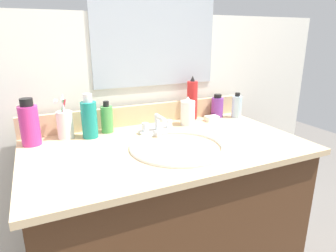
{
  "coord_description": "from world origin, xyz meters",
  "views": [
    {
      "loc": [
        -0.44,
        -0.96,
        1.2
      ],
      "look_at": [
        0.01,
        0.0,
        0.88
      ],
      "focal_mm": 31.17,
      "sensor_mm": 36.0,
      "label": 1
    }
  ],
  "objects_px": {
    "bottle_gel_clear": "(237,106)",
    "soap_bar": "(212,118)",
    "bottle_lotion_white": "(188,112)",
    "bottle_spray_red": "(192,100)",
    "bottle_toner_green": "(107,119)",
    "cup_white_ceramic": "(65,124)",
    "faucet": "(158,126)",
    "bottle_cream_purple": "(217,107)",
    "bottle_soap_pink": "(29,124)",
    "bottle_mouthwash_teal": "(89,119)"
  },
  "relations": [
    {
      "from": "bottle_spray_red",
      "to": "bottle_cream_purple",
      "type": "height_order",
      "value": "bottle_spray_red"
    },
    {
      "from": "faucet",
      "to": "bottle_gel_clear",
      "type": "xyz_separation_m",
      "value": [
        0.46,
        0.06,
        0.03
      ]
    },
    {
      "from": "faucet",
      "to": "bottle_spray_red",
      "type": "relative_size",
      "value": 0.75
    },
    {
      "from": "bottle_cream_purple",
      "to": "soap_bar",
      "type": "xyz_separation_m",
      "value": [
        -0.07,
        -0.05,
        -0.04
      ]
    },
    {
      "from": "soap_bar",
      "to": "bottle_mouthwash_teal",
      "type": "bearing_deg",
      "value": 179.41
    },
    {
      "from": "bottle_lotion_white",
      "to": "bottle_toner_green",
      "type": "xyz_separation_m",
      "value": [
        -0.37,
        0.05,
        0.0
      ]
    },
    {
      "from": "bottle_lotion_white",
      "to": "soap_bar",
      "type": "distance_m",
      "value": 0.14
    },
    {
      "from": "bottle_spray_red",
      "to": "bottle_toner_green",
      "type": "bearing_deg",
      "value": -175.51
    },
    {
      "from": "bottle_cream_purple",
      "to": "soap_bar",
      "type": "height_order",
      "value": "bottle_cream_purple"
    },
    {
      "from": "bottle_gel_clear",
      "to": "faucet",
      "type": "bearing_deg",
      "value": -172.48
    },
    {
      "from": "bottle_spray_red",
      "to": "bottle_soap_pink",
      "type": "distance_m",
      "value": 0.73
    },
    {
      "from": "cup_white_ceramic",
      "to": "soap_bar",
      "type": "relative_size",
      "value": 2.8
    },
    {
      "from": "bottle_gel_clear",
      "to": "soap_bar",
      "type": "bearing_deg",
      "value": -177.66
    },
    {
      "from": "faucet",
      "to": "bottle_gel_clear",
      "type": "height_order",
      "value": "bottle_gel_clear"
    },
    {
      "from": "faucet",
      "to": "bottle_toner_green",
      "type": "bearing_deg",
      "value": 153.3
    },
    {
      "from": "bottle_lotion_white",
      "to": "soap_bar",
      "type": "xyz_separation_m",
      "value": [
        0.14,
        0.0,
        -0.05
      ]
    },
    {
      "from": "bottle_soap_pink",
      "to": "soap_bar",
      "type": "distance_m",
      "value": 0.8
    },
    {
      "from": "cup_white_ceramic",
      "to": "bottle_gel_clear",
      "type": "bearing_deg",
      "value": -2.38
    },
    {
      "from": "bottle_spray_red",
      "to": "bottle_toner_green",
      "type": "xyz_separation_m",
      "value": [
        -0.43,
        -0.03,
        -0.04
      ]
    },
    {
      "from": "bottle_lotion_white",
      "to": "soap_bar",
      "type": "bearing_deg",
      "value": 1.22
    },
    {
      "from": "soap_bar",
      "to": "bottle_gel_clear",
      "type": "bearing_deg",
      "value": 2.34
    },
    {
      "from": "bottle_spray_red",
      "to": "soap_bar",
      "type": "bearing_deg",
      "value": -48.41
    },
    {
      "from": "bottle_toner_green",
      "to": "soap_bar",
      "type": "xyz_separation_m",
      "value": [
        0.5,
        -0.04,
        -0.05
      ]
    },
    {
      "from": "bottle_cream_purple",
      "to": "cup_white_ceramic",
      "type": "distance_m",
      "value": 0.74
    },
    {
      "from": "bottle_toner_green",
      "to": "cup_white_ceramic",
      "type": "distance_m",
      "value": 0.17
    },
    {
      "from": "bottle_mouthwash_teal",
      "to": "cup_white_ceramic",
      "type": "relative_size",
      "value": 1.0
    },
    {
      "from": "bottle_gel_clear",
      "to": "soap_bar",
      "type": "relative_size",
      "value": 1.96
    },
    {
      "from": "bottle_spray_red",
      "to": "faucet",
      "type": "bearing_deg",
      "value": -151.27
    },
    {
      "from": "bottle_gel_clear",
      "to": "bottle_toner_green",
      "type": "xyz_separation_m",
      "value": [
        -0.65,
        0.04,
        0.0
      ]
    },
    {
      "from": "bottle_lotion_white",
      "to": "bottle_toner_green",
      "type": "bearing_deg",
      "value": 172.85
    },
    {
      "from": "bottle_mouthwash_teal",
      "to": "bottle_spray_red",
      "type": "bearing_deg",
      "value": 7.89
    },
    {
      "from": "bottle_mouthwash_teal",
      "to": "bottle_gel_clear",
      "type": "xyz_separation_m",
      "value": [
        0.73,
        0.0,
        -0.02
      ]
    },
    {
      "from": "bottle_gel_clear",
      "to": "bottle_toner_green",
      "type": "height_order",
      "value": "bottle_toner_green"
    },
    {
      "from": "bottle_lotion_white",
      "to": "bottle_mouthwash_teal",
      "type": "relative_size",
      "value": 0.74
    },
    {
      "from": "bottle_toner_green",
      "to": "bottle_cream_purple",
      "type": "bearing_deg",
      "value": 1.14
    },
    {
      "from": "faucet",
      "to": "bottle_spray_red",
      "type": "bearing_deg",
      "value": 28.73
    },
    {
      "from": "bottle_lotion_white",
      "to": "bottle_cream_purple",
      "type": "distance_m",
      "value": 0.21
    },
    {
      "from": "bottle_gel_clear",
      "to": "bottle_toner_green",
      "type": "bearing_deg",
      "value": 176.77
    },
    {
      "from": "bottle_toner_green",
      "to": "bottle_cream_purple",
      "type": "xyz_separation_m",
      "value": [
        0.57,
        0.01,
        -0.01
      ]
    },
    {
      "from": "bottle_toner_green",
      "to": "cup_white_ceramic",
      "type": "relative_size",
      "value": 0.75
    },
    {
      "from": "bottle_lotion_white",
      "to": "bottle_cream_purple",
      "type": "height_order",
      "value": "bottle_lotion_white"
    },
    {
      "from": "soap_bar",
      "to": "cup_white_ceramic",
      "type": "bearing_deg",
      "value": 176.57
    },
    {
      "from": "bottle_lotion_white",
      "to": "bottle_mouthwash_teal",
      "type": "xyz_separation_m",
      "value": [
        -0.44,
        0.01,
        0.02
      ]
    },
    {
      "from": "bottle_spray_red",
      "to": "bottle_cream_purple",
      "type": "distance_m",
      "value": 0.14
    },
    {
      "from": "bottle_lotion_white",
      "to": "cup_white_ceramic",
      "type": "xyz_separation_m",
      "value": [
        -0.54,
        0.04,
        -0.0
      ]
    },
    {
      "from": "bottle_spray_red",
      "to": "bottle_lotion_white",
      "type": "xyz_separation_m",
      "value": [
        -0.07,
        -0.08,
        -0.04
      ]
    },
    {
      "from": "bottle_mouthwash_teal",
      "to": "soap_bar",
      "type": "distance_m",
      "value": 0.58
    },
    {
      "from": "bottle_soap_pink",
      "to": "bottle_cream_purple",
      "type": "xyz_separation_m",
      "value": [
        0.86,
        0.04,
        -0.03
      ]
    },
    {
      "from": "bottle_toner_green",
      "to": "soap_bar",
      "type": "distance_m",
      "value": 0.51
    },
    {
      "from": "bottle_spray_red",
      "to": "bottle_soap_pink",
      "type": "bearing_deg",
      "value": -175.11
    }
  ]
}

